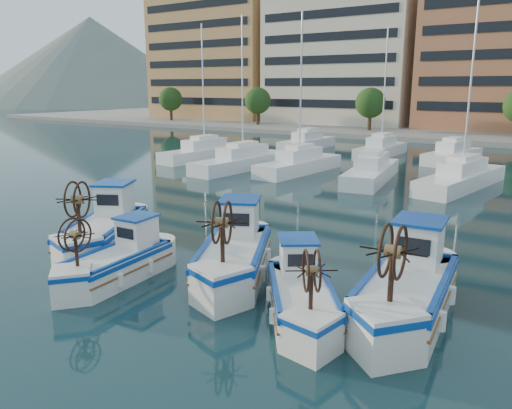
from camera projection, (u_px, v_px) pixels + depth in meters
name	position (u px, v px, depth m)	size (l,w,h in m)	color
ground	(171.00, 285.00, 16.41)	(300.00, 300.00, 0.00)	#17363C
hill_west	(96.00, 104.00, 181.01)	(180.00, 180.00, 60.00)	slate
yacht_marina	(380.00, 161.00, 40.13)	(36.62, 23.94, 11.50)	white
fishing_boat_a	(105.00, 228.00, 19.93)	(4.11, 5.26, 3.18)	white
fishing_boat_b	(119.00, 259.00, 16.80)	(1.98, 4.15, 2.54)	white
fishing_boat_c	(235.00, 252.00, 17.06)	(3.99, 5.21, 3.15)	white
fishing_boat_d	(301.00, 293.00, 14.07)	(3.66, 4.18, 2.58)	white
fishing_boat_e	(408.00, 286.00, 14.08)	(2.59, 5.31, 3.25)	white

